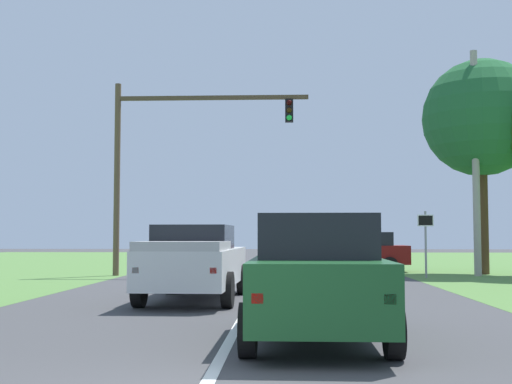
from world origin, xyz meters
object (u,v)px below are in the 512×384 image
Objects in this scene: red_suv_near at (316,274)px; pickup_truck_lead at (195,261)px; utility_pole_right at (476,162)px; keep_moving_sign at (426,235)px; traffic_light at (168,148)px; crossing_suv_far at (354,251)px; extra_tree_1 at (482,118)px.

red_suv_near is 6.60m from pickup_truck_lead.
utility_pole_right reaches higher than pickup_truck_lead.
utility_pole_right is at bearing 29.66° from keep_moving_sign.
crossing_suv_far is at bearing 23.53° from traffic_light.
red_suv_near is 0.62× the size of traffic_light.
keep_moving_sign is at bearing -150.34° from utility_pole_right.
pickup_truck_lead reaches higher than crossing_suv_far.
utility_pole_right reaches higher than crossing_suv_far.
pickup_truck_lead is 2.26× the size of keep_moving_sign.
traffic_light is at bearing 103.85° from pickup_truck_lead.
traffic_light is at bearing 174.29° from keep_moving_sign.
utility_pole_right is 1.01× the size of extra_tree_1.
traffic_light is at bearing -156.47° from crossing_suv_far.
extra_tree_1 is at bearing -19.60° from crossing_suv_far.
pickup_truck_lead is 16.46m from extra_tree_1.
utility_pole_right is at bearing -116.97° from extra_tree_1.
utility_pole_right is (2.27, 1.29, 2.87)m from keep_moving_sign.
keep_moving_sign is 0.28× the size of extra_tree_1.
traffic_light is at bearing -173.17° from extra_tree_1.
extra_tree_1 reaches higher than red_suv_near.
red_suv_near is 18.14m from utility_pole_right.
red_suv_near is 15.80m from keep_moving_sign.
crossing_suv_far is at bearing 145.70° from utility_pole_right.
keep_moving_sign is at bearing -138.90° from extra_tree_1.
red_suv_near is 1.92× the size of keep_moving_sign.
pickup_truck_lead is at bearing -76.15° from traffic_light.
red_suv_near is at bearing -97.53° from crossing_suv_far.
red_suv_near is at bearing -113.33° from utility_pole_right.
keep_moving_sign is 3.88m from utility_pole_right.
red_suv_near is 0.85× the size of pickup_truck_lead.
traffic_light is (-2.47, 10.02, 4.12)m from pickup_truck_lead.
traffic_light is at bearing 107.79° from red_suv_near.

